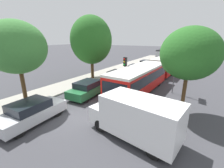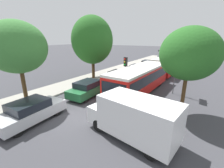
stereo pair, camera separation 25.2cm
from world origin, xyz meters
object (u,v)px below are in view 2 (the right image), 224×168
Objects in this scene: queued_car_black at (147,64)px; no_entry_sign at (175,75)px; articulated_bus at (153,71)px; queued_car_green at (88,88)px; tree_left_mid at (92,41)px; queued_car_silver at (31,111)px; queued_car_red at (136,69)px; white_van at (134,117)px; traffic_light at (125,66)px; city_bus_rear at (167,53)px; queued_car_tan at (117,76)px; tree_left_near at (17,47)px; direction_sign_post at (187,70)px; tree_right_near at (188,55)px.

no_entry_sign is at bearing -152.32° from queued_car_black.
articulated_bus reaches higher than queued_car_green.
tree_left_mid reaches higher than articulated_bus.
articulated_bus is 13.41m from queued_car_silver.
queued_car_silver is 16.70m from queued_car_red.
white_van is 8.18m from traffic_light.
articulated_bus is 1.44× the size of city_bus_rear.
white_van reaches higher than queued_car_red.
tree_left_mid is (-3.34, -11.47, 4.15)m from queued_car_black.
city_bus_rear reaches higher than queued_car_red.
traffic_light is (2.11, -2.05, 1.78)m from queued_car_tan.
tree_left_mid is (-5.63, 1.65, 2.34)m from traffic_light.
queued_car_tan is 1.22× the size of traffic_light.
articulated_bus is at bearing 168.60° from traffic_light.
traffic_light is (2.29, -13.12, 1.81)m from queued_car_black.
queued_car_tan is 0.52× the size of tree_left_mid.
no_entry_sign reaches higher than articulated_bus.
tree_left_near is (-2.82, -36.02, 3.13)m from city_bus_rear.
articulated_bus reaches higher than queued_car_silver.
queued_car_red is at bearing -3.17° from queued_car_tan.
direction_sign_post is at bearing 39.25° from tree_left_near.
direction_sign_post reaches higher than queued_car_tan.
queued_car_silver is 12.80m from direction_sign_post.
no_entry_sign is 5.01m from tree_right_near.
city_bus_rear reaches higher than queued_car_black.
queued_car_green is at bearing 177.42° from queued_car_red.
queued_car_black is 21.33m from tree_left_near.
traffic_light is 6.73m from tree_right_near.
queued_car_black is 13.62m from no_entry_sign.
tree_left_near reaches higher than queued_car_red.
articulated_bus is 3.78m from no_entry_sign.
white_van is at bearing -147.79° from queued_car_tan.
queued_car_silver is 1.27× the size of traffic_light.
direction_sign_post is at bearing 71.27° from no_entry_sign.
traffic_light reaches higher than queued_car_silver.
tree_right_near is (0.25, -3.91, 1.62)m from direction_sign_post.
queued_car_green is 1.08× the size of queued_car_red.
queued_car_silver is at bearing -32.65° from no_entry_sign.
tree_left_near is (-9.67, -9.09, 2.70)m from no_entry_sign.
tree_left_mid is (-11.24, 0.58, 2.27)m from direction_sign_post.
queued_car_tan is 5.43m from tree_left_mid.
queued_car_silver is 9.39m from traffic_light.
queued_car_black is (-0.18, 11.07, -0.02)m from queued_car_tan.
no_entry_sign reaches higher than white_van.
tree_left_near is 11.97m from tree_right_near.
no_entry_sign reaches higher than queued_car_red.
tree_right_near is at bearing -21.30° from tree_left_mid.
tree_left_mid reaches higher than white_van.
queued_car_silver is at bearing 177.76° from queued_car_black.
queued_car_red is 0.61× the size of tree_left_near.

